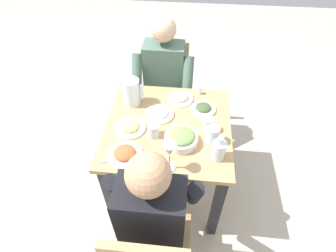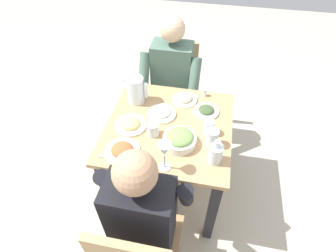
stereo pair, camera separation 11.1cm
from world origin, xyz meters
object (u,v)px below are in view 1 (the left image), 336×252
object	(u,v)px
dining_table	(168,139)
plate_dolmas	(203,108)
plate_yoghurt	(159,113)
salt_shaker	(199,91)
chair_far	(166,84)
diner_far	(163,85)
plate_beans	(180,98)
wine_glass	(169,151)
water_glass_near_left	(213,135)
water_pitcher	(131,92)
water_glass_by_pitcher	(208,124)
diner_near	(155,207)
plate_rice_curry	(125,154)
plate_fries	(130,127)
salad_bowl	(181,138)
oil_carafe	(219,151)
water_glass_far_left	(153,130)

from	to	relation	value
dining_table	plate_dolmas	bearing A→B (deg)	37.74
plate_yoghurt	plate_dolmas	distance (m)	0.30
dining_table	salt_shaker	bearing A→B (deg)	61.15
chair_far	diner_far	world-z (taller)	diner_far
plate_beans	wine_glass	distance (m)	0.61
wine_glass	water_glass_near_left	bearing A→B (deg)	43.06
water_pitcher	water_glass_by_pitcher	size ratio (longest dim) A/B	1.97
plate_dolmas	dining_table	bearing A→B (deg)	-142.26
dining_table	plate_beans	size ratio (longest dim) A/B	4.58
water_glass_by_pitcher	salt_shaker	distance (m)	0.37
wine_glass	plate_beans	bearing A→B (deg)	88.05
diner_near	plate_beans	size ratio (longest dim) A/B	6.54
plate_rice_curry	plate_yoghurt	size ratio (longest dim) A/B	1.07
diner_far	plate_yoghurt	distance (m)	0.46
water_glass_by_pitcher	plate_fries	bearing A→B (deg)	-175.50
water_glass_near_left	wine_glass	xyz separation A→B (m)	(-0.24, -0.22, 0.08)
plate_yoghurt	plate_dolmas	world-z (taller)	plate_yoghurt
chair_far	plate_fries	distance (m)	0.85
salad_bowl	plate_dolmas	xyz separation A→B (m)	(0.13, 0.32, -0.03)
dining_table	diner_near	world-z (taller)	diner_near
oil_carafe	salt_shaker	world-z (taller)	oil_carafe
diner_far	plate_beans	size ratio (longest dim) A/B	6.54
plate_beans	plate_yoghurt	size ratio (longest dim) A/B	0.91
plate_rice_curry	salt_shaker	xyz separation A→B (m)	(0.42, 0.63, 0.01)
plate_dolmas	plate_fries	bearing A→B (deg)	-153.76
plate_yoghurt	chair_far	bearing A→B (deg)	92.70
plate_rice_curry	plate_dolmas	distance (m)	0.64
plate_rice_curry	water_glass_near_left	distance (m)	0.54
diner_near	plate_fries	size ratio (longest dim) A/B	5.62
plate_rice_curry	salt_shaker	distance (m)	0.75
water_glass_far_left	wine_glass	xyz separation A→B (m)	(0.12, -0.24, 0.10)
dining_table	oil_carafe	world-z (taller)	oil_carafe
salad_bowl	water_glass_by_pitcher	size ratio (longest dim) A/B	2.08
plate_beans	plate_dolmas	distance (m)	0.19
chair_far	plate_fries	xyz separation A→B (m)	(-0.14, -0.80, 0.25)
diner_far	plate_yoghurt	world-z (taller)	diner_far
water_glass_near_left	chair_far	bearing A→B (deg)	113.96
plate_beans	salt_shaker	world-z (taller)	salt_shaker
plate_dolmas	diner_near	bearing A→B (deg)	-108.51
diner_far	plate_rice_curry	world-z (taller)	diner_far
plate_beans	water_glass_by_pitcher	world-z (taller)	water_glass_by_pitcher
dining_table	salad_bowl	size ratio (longest dim) A/B	4.02
plate_rice_curry	water_glass_far_left	world-z (taller)	water_glass_far_left
dining_table	plate_dolmas	xyz separation A→B (m)	(0.22, 0.17, 0.15)
water_glass_near_left	salad_bowl	bearing A→B (deg)	-169.81
oil_carafe	plate_fries	bearing A→B (deg)	162.24
dining_table	plate_rice_curry	world-z (taller)	plate_rice_curry
salad_bowl	diner_far	bearing A→B (deg)	105.57
diner_far	wine_glass	distance (m)	0.92
wine_glass	salt_shaker	xyz separation A→B (m)	(0.15, 0.68, -0.11)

